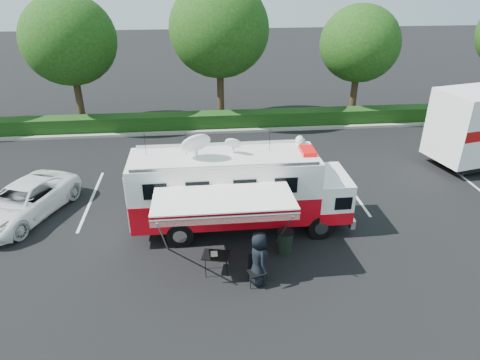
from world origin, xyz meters
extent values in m
plane|color=black|center=(0.00, 0.00, 0.00)|extent=(120.00, 120.00, 0.00)
cube|color=#9E998E|center=(4.00, 11.00, 0.07)|extent=(60.00, 0.35, 0.15)
cube|color=black|center=(4.00, 11.90, 0.50)|extent=(60.00, 1.20, 1.00)
cylinder|color=black|center=(-9.00, 13.00, 2.20)|extent=(0.44, 0.44, 4.40)
ellipsoid|color=#14380F|center=(-9.00, 13.00, 5.46)|extent=(5.63, 5.63, 5.35)
cylinder|color=black|center=(0.00, 13.00, 2.40)|extent=(0.44, 0.44, 4.80)
ellipsoid|color=#14380F|center=(0.00, 13.00, 5.95)|extent=(6.14, 6.14, 5.84)
cylinder|color=black|center=(9.00, 13.00, 2.00)|extent=(0.44, 0.44, 4.00)
ellipsoid|color=#14380F|center=(9.00, 13.00, 4.96)|extent=(5.12, 5.12, 4.86)
cube|color=silver|center=(-6.50, 3.00, 0.00)|extent=(0.12, 5.50, 0.01)
cube|color=silver|center=(-0.50, 3.00, 0.00)|extent=(0.12, 5.50, 0.01)
cube|color=silver|center=(5.50, 3.00, 0.00)|extent=(0.12, 5.50, 0.01)
cube|color=silver|center=(11.50, 3.00, 0.00)|extent=(0.12, 5.50, 0.01)
cube|color=black|center=(0.00, 0.00, 0.51)|extent=(7.93, 1.29, 0.28)
cylinder|color=black|center=(2.95, -1.01, 0.51)|extent=(1.01, 0.30, 1.01)
cylinder|color=black|center=(2.95, 1.01, 0.51)|extent=(1.01, 0.30, 1.01)
cylinder|color=black|center=(-2.40, -1.01, 0.51)|extent=(1.01, 0.30, 1.01)
cylinder|color=black|center=(-2.40, 1.01, 0.51)|extent=(1.01, 0.30, 1.01)
cube|color=silver|center=(4.20, 0.00, 0.55)|extent=(0.18, 2.31, 0.37)
cube|color=white|center=(3.51, 0.00, 1.43)|extent=(1.29, 2.31, 1.57)
cube|color=red|center=(3.51, 0.00, 0.88)|extent=(1.31, 2.33, 0.51)
cube|color=black|center=(4.11, 0.00, 1.71)|extent=(0.11, 2.01, 0.65)
cube|color=red|center=(-0.65, 0.00, 1.20)|extent=(7.01, 2.31, 1.11)
cube|color=red|center=(-0.65, 0.00, 1.75)|extent=(7.03, 2.33, 0.09)
cube|color=white|center=(-0.65, 0.00, 2.44)|extent=(7.01, 2.31, 1.29)
cube|color=white|center=(-0.65, 0.00, 3.13)|extent=(7.01, 2.31, 0.07)
cube|color=#CC0505|center=(2.49, 0.00, 3.26)|extent=(0.51, 0.88, 0.15)
sphere|color=white|center=(2.40, 0.92, 3.35)|extent=(0.31, 0.31, 0.31)
ellipsoid|color=white|center=(-1.66, -0.14, 3.78)|extent=(1.11, 1.11, 0.33)
ellipsoid|color=white|center=(-0.28, 0.18, 3.60)|extent=(0.65, 0.65, 0.18)
cylinder|color=black|center=(-3.51, 0.37, 3.60)|extent=(0.02, 0.02, 0.92)
cylinder|color=black|center=(-2.03, 0.37, 3.60)|extent=(0.02, 0.02, 0.92)
cylinder|color=black|center=(1.11, 0.37, 3.60)|extent=(0.02, 0.02, 0.92)
cube|color=white|center=(-0.83, -2.26, 2.68)|extent=(4.61, 2.21, 0.19)
cube|color=red|center=(-0.83, -3.35, 2.51)|extent=(4.61, 0.04, 0.26)
cylinder|color=#B2B2B7|center=(-0.83, -3.37, 2.62)|extent=(4.61, 0.07, 0.07)
cylinder|color=#B2B2B7|center=(-2.89, -2.34, 1.31)|extent=(0.05, 2.40, 2.66)
cylinder|color=#B2B2B7|center=(1.23, -2.34, 1.31)|extent=(0.05, 2.40, 2.66)
imported|color=white|center=(-8.92, 1.78, 0.00)|extent=(4.18, 5.65, 1.43)
imported|color=black|center=(0.21, -3.35, 0.00)|extent=(0.81, 1.06, 1.94)
cube|color=black|center=(-1.15, -2.70, 0.73)|extent=(1.00, 0.81, 0.04)
cylinder|color=black|center=(-1.51, -2.93, 0.36)|extent=(0.02, 0.02, 0.73)
cylinder|color=black|center=(-1.51, -2.47, 0.36)|extent=(0.02, 0.02, 0.73)
cylinder|color=black|center=(-0.79, -2.93, 0.36)|extent=(0.02, 0.02, 0.73)
cylinder|color=black|center=(-0.79, -2.47, 0.36)|extent=(0.02, 0.02, 0.73)
cube|color=silver|center=(-1.20, -2.65, 0.75)|extent=(0.23, 0.31, 0.01)
cube|color=black|center=(0.13, -3.46, 0.52)|extent=(0.63, 0.63, 0.05)
cube|color=black|center=(0.13, -3.20, 0.80)|extent=(0.51, 0.18, 0.57)
cylinder|color=black|center=(-0.08, -3.67, 0.26)|extent=(0.02, 0.02, 0.52)
cylinder|color=black|center=(-0.08, -3.25, 0.26)|extent=(0.02, 0.02, 0.52)
cylinder|color=black|center=(0.34, -3.67, 0.26)|extent=(0.02, 0.02, 0.52)
cylinder|color=black|center=(0.34, -3.25, 0.26)|extent=(0.02, 0.02, 0.52)
cylinder|color=black|center=(1.42, -1.78, 0.43)|extent=(0.56, 0.56, 0.86)
cylinder|color=black|center=(1.42, -1.78, 0.88)|extent=(0.60, 0.60, 0.04)
cylinder|color=black|center=(12.47, 4.52, 0.54)|extent=(1.08, 0.33, 1.08)
cylinder|color=black|center=(12.47, 6.91, 0.54)|extent=(1.08, 0.33, 1.08)
cylinder|color=black|center=(13.77, 6.91, 0.54)|extent=(1.08, 0.33, 1.08)
camera|label=1|loc=(-1.52, -14.44, 9.49)|focal=32.00mm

